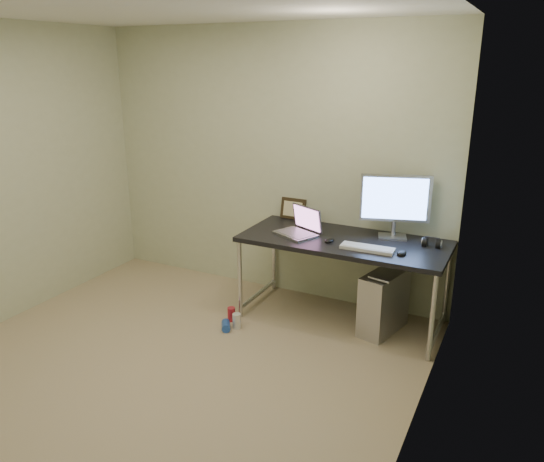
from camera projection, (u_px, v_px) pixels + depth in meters
The scene contains 19 objects.
floor at pixel (163, 373), 3.87m from camera, with size 3.50×3.50×0.00m, color tan.
ceiling at pixel (136, 3), 3.11m from camera, with size 3.50×3.50×0.00m, color silver.
wall_back at pixel (270, 164), 4.98m from camera, with size 3.50×0.02×2.50m, color beige.
wall_right at pixel (420, 248), 2.75m from camera, with size 0.02×3.50×2.50m, color beige.
desk at pixel (344, 247), 4.46m from camera, with size 1.72×0.75×0.75m.
tower_computer at pixel (384, 302), 4.41m from camera, with size 0.33×0.54×0.56m.
cable_a at pixel (390, 271), 4.68m from camera, with size 0.01×0.01×0.70m, color black.
cable_b at pixel (399, 276), 4.64m from camera, with size 0.01×0.01×0.72m, color black.
can_red at pixel (231, 314), 4.63m from camera, with size 0.07×0.07×0.12m, color #B02032.
can_white at pixel (237, 321), 4.50m from camera, with size 0.07×0.07×0.13m, color silver.
can_blue at pixel (226, 326), 4.48m from camera, with size 0.07×0.07×0.13m, color blue.
laptop at pixel (300, 228), 4.55m from camera, with size 0.43×0.40×0.24m.
monitor at pixel (395, 201), 4.38m from camera, with size 0.56×0.23×0.54m.
keyboard at pixel (367, 248), 4.18m from camera, with size 0.42×0.14×0.03m, color silver.
mouse_right at pixel (402, 252), 4.08m from camera, with size 0.07×0.11×0.04m, color black.
mouse_left at pixel (329, 240), 4.37m from camera, with size 0.07×0.11×0.04m, color black.
headphones at pixel (432, 243), 4.25m from camera, with size 0.14×0.09×0.10m.
picture_frame at pixel (293, 209), 4.97m from camera, with size 0.25×0.03×0.20m, color black.
webcam at pixel (317, 214), 4.81m from camera, with size 0.05×0.04×0.13m.
Camera 1 is at (2.22, -2.66, 2.18)m, focal length 35.00 mm.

